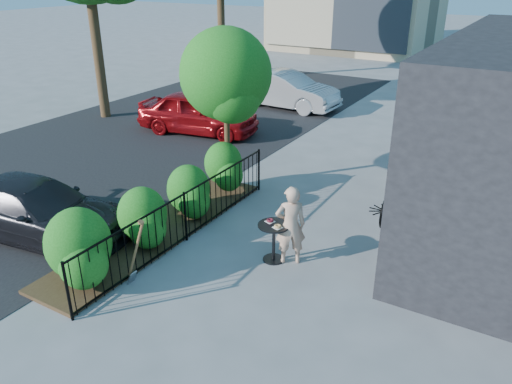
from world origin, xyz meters
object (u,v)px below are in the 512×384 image
Objects in this scene: cafe_table at (274,236)px; car_silver at (285,90)px; car_darkgrey at (36,209)px; patio_tree at (227,80)px; car_red at (198,113)px; woman at (291,225)px; shovel at (135,256)px.

car_silver is (-5.15, 10.41, 0.18)m from cafe_table.
patio_tree is at bearing -35.18° from car_darkgrey.
car_red reaches higher than cafe_table.
cafe_table is 0.52× the size of woman.
woman is at bearing -149.59° from car_silver.
car_silver is at bearing -97.83° from woman.
cafe_table is at bearing -43.39° from patio_tree.
car_red is at bearing 1.90° from car_darkgrey.
car_darkgrey reaches higher than cafe_table.
car_red is at bearing 135.63° from patio_tree.
patio_tree is 5.13m from car_darkgrey.
cafe_table is at bearing 49.40° from shovel.
patio_tree is at bearing 136.61° from cafe_table.
patio_tree is 4.29m from cafe_table.
patio_tree is 2.83× the size of shovel.
shovel is at bearing -160.07° from car_red.
car_red is 7.67m from car_darkgrey.
patio_tree reaches higher than car_darkgrey.
patio_tree is 5.27m from car_red.
car_darkgrey is at bearing -16.76° from woman.
woman is 8.67m from car_red.
car_silver is (-5.44, 10.30, -0.07)m from woman.
shovel is 0.33× the size of car_darkgrey.
car_red is 0.99× the size of car_darkgrey.
patio_tree reaches higher than car_silver.
woman reaches higher than car_silver.
shovel is at bearing -104.59° from car_darkgrey.
car_silver is at bearing 105.63° from shovel.
car_silver is at bearing 116.32° from cafe_table.
car_darkgrey is (-2.10, -4.15, -2.16)m from patio_tree.
cafe_table is at bearing -79.46° from car_darkgrey.
cafe_table is at bearing -143.45° from car_red.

